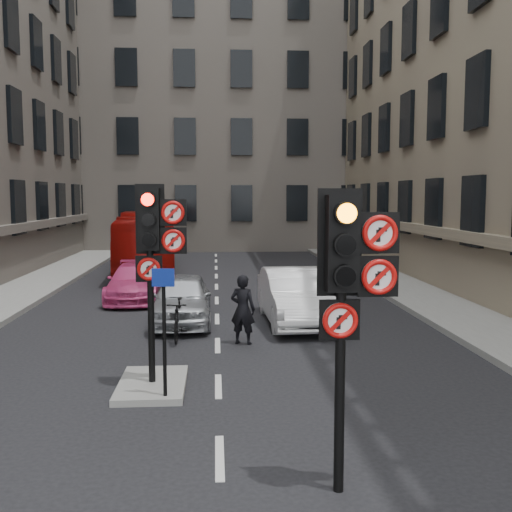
{
  "coord_description": "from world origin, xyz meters",
  "views": [
    {
      "loc": [
        -0.04,
        -5.7,
        3.5
      ],
      "look_at": [
        0.56,
        3.07,
        2.6
      ],
      "focal_mm": 42.0,
      "sensor_mm": 36.0,
      "label": 1
    }
  ],
  "objects": [
    {
      "name": "centre_island",
      "position": [
        -1.2,
        5.0,
        0.06
      ],
      "size": [
        1.2,
        2.0,
        0.12
      ],
      "primitive_type": "cube",
      "color": "gray",
      "rests_on": "ground"
    },
    {
      "name": "pavement_right",
      "position": [
        7.2,
        12.0,
        0.08
      ],
      "size": [
        3.0,
        50.0,
        0.16
      ],
      "primitive_type": "cube",
      "color": "gray",
      "rests_on": "ground"
    },
    {
      "name": "motorcyclist",
      "position": [
        0.6,
        8.12,
        0.83
      ],
      "size": [
        0.71,
        0.59,
        1.65
      ],
      "primitive_type": "imported",
      "rotation": [
        0.0,
        0.0,
        2.76
      ],
      "color": "black",
      "rests_on": "ground"
    },
    {
      "name": "motorcycle",
      "position": [
        -0.94,
        8.63,
        0.49
      ],
      "size": [
        0.54,
        1.67,
        0.99
      ],
      "primitive_type": "imported",
      "rotation": [
        0.0,
        0.0,
        -0.05
      ],
      "color": "black",
      "rests_on": "ground"
    },
    {
      "name": "building_far",
      "position": [
        0.0,
        38.0,
        10.0
      ],
      "size": [
        30.0,
        14.0,
        20.0
      ],
      "primitive_type": "cube",
      "color": "#655D55",
      "rests_on": "ground"
    },
    {
      "name": "car_pink",
      "position": [
        -2.73,
        14.27,
        0.6
      ],
      "size": [
        1.76,
        4.15,
        1.2
      ],
      "primitive_type": "imported",
      "rotation": [
        0.0,
        0.0,
        0.02
      ],
      "color": "#D33E7F",
      "rests_on": "ground"
    },
    {
      "name": "info_sign",
      "position": [
        -0.9,
        4.18,
        1.52
      ],
      "size": [
        0.38,
        0.12,
        2.17
      ],
      "rotation": [
        0.0,
        0.0,
        -0.1
      ],
      "color": "black",
      "rests_on": "centre_island"
    },
    {
      "name": "signal_far",
      "position": [
        -1.11,
        4.99,
        2.7
      ],
      "size": [
        0.91,
        0.4,
        3.58
      ],
      "color": "black",
      "rests_on": "centre_island"
    },
    {
      "name": "bus_red",
      "position": [
        -3.08,
        21.44,
        1.39
      ],
      "size": [
        3.04,
        10.09,
        2.77
      ],
      "primitive_type": "imported",
      "rotation": [
        0.0,
        0.0,
        0.07
      ],
      "color": "maroon",
      "rests_on": "ground"
    },
    {
      "name": "car_silver",
      "position": [
        -0.96,
        10.54,
        0.67
      ],
      "size": [
        1.64,
        3.97,
        1.35
      ],
      "primitive_type": "imported",
      "rotation": [
        0.0,
        0.0,
        0.01
      ],
      "color": "#ABAEB3",
      "rests_on": "ground"
    },
    {
      "name": "car_white",
      "position": [
        2.12,
        10.31,
        0.74
      ],
      "size": [
        1.74,
        4.56,
        1.48
      ],
      "primitive_type": "imported",
      "rotation": [
        0.0,
        0.0,
        0.04
      ],
      "color": "silver",
      "rests_on": "ground"
    },
    {
      "name": "signal_near",
      "position": [
        1.49,
        0.99,
        2.58
      ],
      "size": [
        0.91,
        0.4,
        3.58
      ],
      "color": "black",
      "rests_on": "ground"
    }
  ]
}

